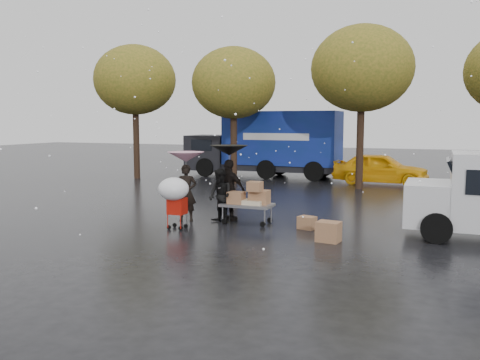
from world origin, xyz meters
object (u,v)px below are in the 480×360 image
at_px(blue_truck, 268,144).
at_px(vendor_cart, 250,199).
at_px(shopping_cart, 174,192).
at_px(yellow_taxi, 380,168).
at_px(person_black, 229,190).
at_px(person_pink, 186,193).

bearing_deg(blue_truck, vendor_cart, -73.89).
bearing_deg(shopping_cart, blue_truck, 97.89).
bearing_deg(yellow_taxi, person_black, 166.81).
xyz_separation_m(person_pink, vendor_cart, (1.92, 0.28, -0.13)).
height_order(person_black, shopping_cart, person_black).
bearing_deg(person_black, shopping_cart, 74.51).
height_order(blue_truck, yellow_taxi, blue_truck).
height_order(person_pink, person_black, person_black).
height_order(vendor_cart, yellow_taxi, yellow_taxi).
xyz_separation_m(person_black, yellow_taxi, (3.23, 10.90, -0.18)).
xyz_separation_m(vendor_cart, shopping_cart, (-1.62, -1.57, 0.34)).
height_order(person_black, vendor_cart, person_black).
bearing_deg(person_black, blue_truck, -65.74).
distance_m(person_black, shopping_cart, 1.99).
bearing_deg(vendor_cart, person_pink, -171.57).
relative_size(person_black, vendor_cart, 1.22).
bearing_deg(blue_truck, person_black, -76.87).
bearing_deg(person_black, yellow_taxi, -95.40).
bearing_deg(person_black, vendor_cart, 174.83).
height_order(vendor_cart, shopping_cart, shopping_cart).
relative_size(person_pink, vendor_cart, 1.12).
distance_m(blue_truck, yellow_taxi, 6.23).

